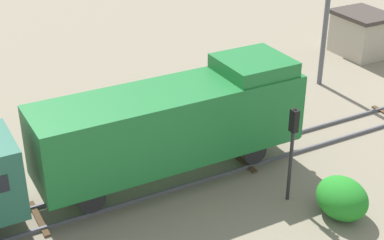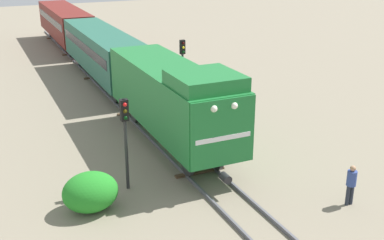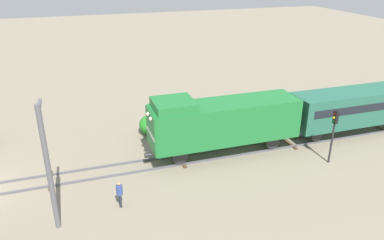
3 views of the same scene
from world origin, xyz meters
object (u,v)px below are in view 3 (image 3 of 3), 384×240
Objects in this scene: traffic_signal_mid at (167,109)px; passenger_car_leading at (370,104)px; worker_by_signal at (120,192)px; traffic_signal_far at (334,127)px; locomotive at (222,121)px; catenary_mast at (48,165)px.

passenger_car_leading is at bearing 78.42° from traffic_signal_mid.
passenger_car_leading is at bearing -102.03° from worker_by_signal.
passenger_car_leading is 3.49× the size of traffic_signal_far.
traffic_signal_far is at bearing -60.53° from passenger_car_leading.
traffic_signal_far is (3.60, 6.96, 0.02)m from locomotive.
locomotive reaches higher than passenger_car_leading.
locomotive is at bearing -117.33° from traffic_signal_far.
passenger_car_leading is at bearing 101.12° from catenary_mast.
catenary_mast is (4.93, -25.10, 1.35)m from passenger_car_leading.
locomotive is 12.80m from catenary_mast.
worker_by_signal is 0.23× the size of catenary_mast.
traffic_signal_far is 0.55× the size of catenary_mast.
catenary_mast is at bearing 78.57° from worker_by_signal.
locomotive is 0.83× the size of passenger_car_leading.
traffic_signal_far is (3.60, -6.37, 0.27)m from passenger_car_leading.
traffic_signal_mid is 0.99× the size of traffic_signal_far.
traffic_signal_mid reaches higher than passenger_car_leading.
traffic_signal_far reaches higher than passenger_car_leading.
passenger_car_leading is 25.62m from catenary_mast.
traffic_signal_mid is 0.55× the size of catenary_mast.
traffic_signal_mid is at bearing -124.40° from traffic_signal_far.
passenger_car_leading is 22.00m from worker_by_signal.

